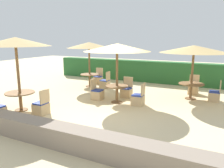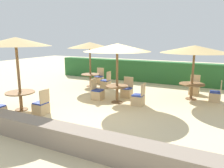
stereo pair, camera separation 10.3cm
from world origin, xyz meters
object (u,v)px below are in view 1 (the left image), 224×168
at_px(round_table_center, 117,90).
at_px(patio_chair_center_west, 97,94).
at_px(patio_chair_back_right_north, 193,89).
at_px(patio_chair_back_left_east, 105,83).
at_px(parasol_back_left, 89,45).
at_px(patio_chair_front_left_east, 41,107).
at_px(parasol_center, 117,48).
at_px(patio_chair_back_left_north, 98,79).
at_px(round_table_front_left, 20,96).
at_px(parasol_back_right, 194,49).
at_px(patio_chair_back_right_east, 215,95).
at_px(patio_chair_center_east, 138,99).
at_px(round_table_back_right, 191,87).
at_px(round_table_back_left, 90,77).
at_px(parasol_front_left, 15,42).
at_px(patio_chair_center_north, 127,92).

height_order(round_table_center, patio_chair_center_west, patio_chair_center_west).
distance_m(patio_chair_back_right_north, patio_chair_back_left_east, 4.60).
relative_size(patio_chair_back_right_north, parasol_back_left, 0.37).
distance_m(patio_chair_front_left_east, parasol_center, 3.76).
bearing_deg(patio_chair_back_left_north, patio_chair_back_right_north, 178.16).
bearing_deg(round_table_front_left, patio_chair_center_west, 53.66).
distance_m(parasol_back_right, patio_chair_back_right_east, 2.21).
distance_m(patio_chair_back_left_north, parasol_center, 4.68).
distance_m(patio_chair_back_left_east, patio_chair_center_east, 3.49).
height_order(parasol_back_right, patio_chair_back_right_north, parasol_back_right).
relative_size(round_table_back_right, round_table_back_left, 1.06).
relative_size(parasol_front_left, patio_chair_center_west, 2.95).
xyz_separation_m(patio_chair_back_right_east, parasol_back_left, (-6.47, 0.20, 2.06)).
xyz_separation_m(round_table_back_right, patio_chair_center_north, (-2.73, -0.98, -0.31)).
height_order(round_table_center, patio_chair_center_north, patio_chair_center_north).
xyz_separation_m(parasol_front_left, parasol_back_right, (5.65, 4.51, -0.33)).
bearing_deg(patio_chair_center_north, patio_chair_back_left_east, -34.76).
bearing_deg(round_table_back_right, parasol_center, -144.37).
distance_m(round_table_back_right, parasol_center, 3.83).
xyz_separation_m(parasol_front_left, patio_chair_back_left_north, (0.15, 5.72, -2.31)).
relative_size(parasol_back_right, round_table_back_left, 2.85).
bearing_deg(patio_chair_back_right_east, parasol_front_left, 124.46).
bearing_deg(patio_chair_center_west, parasol_back_right, 117.40).
height_order(round_table_back_right, patio_chair_back_left_north, patio_chair_back_left_north).
distance_m(patio_chair_back_left_north, patio_chair_center_north, 3.53).
distance_m(parasol_front_left, round_table_back_left, 5.16).
xyz_separation_m(round_table_center, patio_chair_center_west, (-0.99, 0.04, -0.30)).
bearing_deg(parasol_back_left, patio_chair_back_left_north, 90.51).
xyz_separation_m(round_table_back_left, patio_chair_center_north, (2.75, -1.22, -0.30)).
distance_m(parasol_back_right, patio_chair_center_west, 4.67).
height_order(parasol_center, round_table_center, parasol_center).
distance_m(patio_chair_center_east, patio_chair_center_west, 1.94).
height_order(round_table_front_left, patio_chair_back_right_north, patio_chair_back_right_north).
xyz_separation_m(patio_chair_back_right_north, patio_chair_center_north, (-2.74, -2.02, 0.00)).
distance_m(patio_chair_front_left_east, patio_chair_back_left_north, 5.81).
bearing_deg(patio_chair_back_right_east, patio_chair_front_left_east, 129.29).
xyz_separation_m(parasol_back_left, parasol_center, (2.72, -2.22, 0.01)).
height_order(parasol_front_left, parasol_center, parasol_front_left).
xyz_separation_m(parasol_front_left, parasol_back_left, (0.16, 4.75, -0.25)).
bearing_deg(patio_chair_back_left_north, parasol_back_left, 90.51).
bearing_deg(round_table_back_right, round_table_center, -144.37).
bearing_deg(parasol_center, parasol_back_left, 140.82).
distance_m(round_table_front_left, patio_chair_center_west, 3.20).
distance_m(patio_chair_center_west, patio_chair_center_north, 1.41).
height_order(parasol_back_right, patio_chair_back_left_north, parasol_back_right).
relative_size(round_table_front_left, patio_chair_back_left_north, 1.15).
bearing_deg(parasol_back_left, round_table_front_left, -91.90).
distance_m(parasol_center, patio_chair_center_east, 2.27).
xyz_separation_m(parasol_front_left, round_table_front_left, (-0.00, 0.00, -2.01)).
xyz_separation_m(patio_chair_back_right_north, patio_chair_center_west, (-3.77, -2.98, 0.00)).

